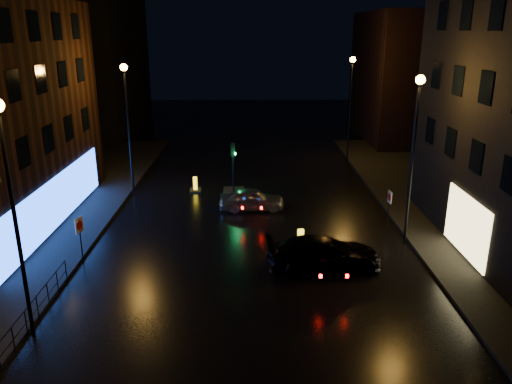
% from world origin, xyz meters
% --- Properties ---
extents(ground, '(120.00, 120.00, 0.00)m').
position_xyz_m(ground, '(0.00, 0.00, 0.00)').
color(ground, black).
rests_on(ground, ground).
extents(pavement_right, '(12.00, 44.00, 0.15)m').
position_xyz_m(pavement_right, '(14.00, 8.00, 0.07)').
color(pavement_right, black).
rests_on(pavement_right, ground).
extents(building_far_left, '(8.00, 16.00, 14.00)m').
position_xyz_m(building_far_left, '(-16.00, 35.00, 7.00)').
color(building_far_left, black).
rests_on(building_far_left, ground).
extents(building_far_right, '(8.00, 14.00, 12.00)m').
position_xyz_m(building_far_right, '(15.00, 32.00, 6.00)').
color(building_far_right, black).
rests_on(building_far_right, ground).
extents(street_lamp_lnear, '(0.44, 0.44, 8.37)m').
position_xyz_m(street_lamp_lnear, '(-7.80, -2.00, 5.56)').
color(street_lamp_lnear, black).
rests_on(street_lamp_lnear, ground).
extents(street_lamp_lfar, '(0.44, 0.44, 8.37)m').
position_xyz_m(street_lamp_lfar, '(-7.80, 14.00, 5.56)').
color(street_lamp_lfar, black).
rests_on(street_lamp_lfar, ground).
extents(street_lamp_rnear, '(0.44, 0.44, 8.37)m').
position_xyz_m(street_lamp_rnear, '(7.80, 6.00, 5.56)').
color(street_lamp_rnear, black).
rests_on(street_lamp_rnear, ground).
extents(street_lamp_rfar, '(0.44, 0.44, 8.37)m').
position_xyz_m(street_lamp_rfar, '(7.80, 22.00, 5.56)').
color(street_lamp_rfar, black).
rests_on(street_lamp_rfar, ground).
extents(traffic_signal, '(1.40, 2.40, 3.45)m').
position_xyz_m(traffic_signal, '(-1.20, 14.00, 0.50)').
color(traffic_signal, black).
rests_on(traffic_signal, ground).
extents(guard_railing, '(0.05, 6.04, 1.00)m').
position_xyz_m(guard_railing, '(-8.00, -1.00, 0.74)').
color(guard_railing, black).
rests_on(guard_railing, ground).
extents(silver_hatchback, '(3.94, 1.75, 1.32)m').
position_xyz_m(silver_hatchback, '(0.01, 10.94, 0.66)').
color(silver_hatchback, '#AAAEB2').
rests_on(silver_hatchback, ground).
extents(dark_sedan, '(5.39, 2.68, 1.51)m').
position_xyz_m(dark_sedan, '(3.24, 3.07, 0.75)').
color(dark_sedan, black).
rests_on(dark_sedan, ground).
extents(bollard_near, '(1.11, 1.37, 1.03)m').
position_xyz_m(bollard_near, '(2.40, 5.23, 0.23)').
color(bollard_near, black).
rests_on(bollard_near, ground).
extents(bollard_far, '(0.82, 1.17, 0.98)m').
position_xyz_m(bollard_far, '(-3.79, 14.62, 0.21)').
color(bollard_far, black).
rests_on(bollard_far, ground).
extents(road_sign_left, '(0.21, 0.53, 2.22)m').
position_xyz_m(road_sign_left, '(-7.90, 3.86, 1.66)').
color(road_sign_left, black).
rests_on(road_sign_left, ground).
extents(road_sign_right, '(0.10, 0.50, 2.04)m').
position_xyz_m(road_sign_right, '(7.49, 8.15, 1.53)').
color(road_sign_right, black).
rests_on(road_sign_right, ground).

